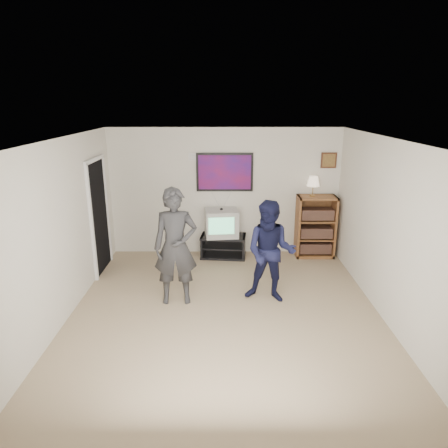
{
  "coord_description": "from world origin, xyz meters",
  "views": [
    {
      "loc": [
        -0.02,
        -5.19,
        2.98
      ],
      "look_at": [
        -0.02,
        0.7,
        1.15
      ],
      "focal_mm": 32.0,
      "sensor_mm": 36.0,
      "label": 1
    }
  ],
  "objects_px": {
    "crt_television": "(221,223)",
    "person_short": "(270,252)",
    "media_stand": "(223,246)",
    "person_tall": "(176,247)",
    "bookshelf": "(315,226)"
  },
  "relations": [
    {
      "from": "crt_television",
      "to": "person_short",
      "type": "height_order",
      "value": "person_short"
    },
    {
      "from": "media_stand",
      "to": "person_short",
      "type": "relative_size",
      "value": 0.58
    },
    {
      "from": "media_stand",
      "to": "person_tall",
      "type": "height_order",
      "value": "person_tall"
    },
    {
      "from": "bookshelf",
      "to": "person_tall",
      "type": "height_order",
      "value": "person_tall"
    },
    {
      "from": "crt_television",
      "to": "person_short",
      "type": "relative_size",
      "value": 0.39
    },
    {
      "from": "crt_television",
      "to": "bookshelf",
      "type": "relative_size",
      "value": 0.51
    },
    {
      "from": "media_stand",
      "to": "crt_television",
      "type": "xyz_separation_m",
      "value": [
        -0.04,
        0.0,
        0.48
      ]
    },
    {
      "from": "media_stand",
      "to": "bookshelf",
      "type": "distance_m",
      "value": 1.85
    },
    {
      "from": "crt_television",
      "to": "media_stand",
      "type": "bearing_deg",
      "value": -6.38
    },
    {
      "from": "bookshelf",
      "to": "crt_television",
      "type": "bearing_deg",
      "value": -178.45
    },
    {
      "from": "media_stand",
      "to": "bookshelf",
      "type": "height_order",
      "value": "bookshelf"
    },
    {
      "from": "media_stand",
      "to": "bookshelf",
      "type": "bearing_deg",
      "value": 6.88
    },
    {
      "from": "bookshelf",
      "to": "person_short",
      "type": "relative_size",
      "value": 0.77
    },
    {
      "from": "media_stand",
      "to": "bookshelf",
      "type": "relative_size",
      "value": 0.75
    },
    {
      "from": "crt_television",
      "to": "bookshelf",
      "type": "bearing_deg",
      "value": -4.83
    }
  ]
}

